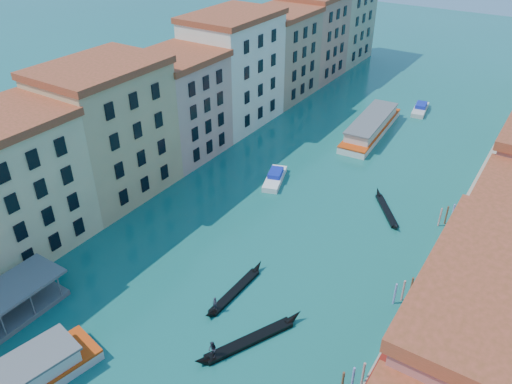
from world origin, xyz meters
TOP-DOWN VIEW (x-y plane):
  - left_bank_palazzos at (-26.00, 64.68)m, footprint 12.80×128.40m
  - quay at (22.00, 65.00)m, footprint 4.00×140.00m
  - mooring_poles_right at (19.10, 28.80)m, footprint 1.44×54.24m
  - vaporetto_far at (-0.99, 80.42)m, footprint 6.55×22.61m
  - gondola_fore at (2.39, 30.58)m, footprint 1.23×11.40m
  - gondola_right at (7.81, 25.16)m, footprint 6.72×12.35m
  - gondola_far at (11.07, 56.55)m, footprint 7.13×9.13m
  - motorboat_mid at (-7.01, 55.16)m, footprint 4.72×8.06m
  - motorboat_far at (3.65, 96.15)m, footprint 3.54×8.11m

SIDE VIEW (x-z plane):
  - gondola_far at x=11.07m, z-range -0.45..1.08m
  - gondola_fore at x=2.39m, z-range -0.75..1.52m
  - quay at x=22.00m, z-range 0.00..1.00m
  - gondola_right at x=7.81m, z-range -0.82..1.83m
  - motorboat_mid at x=-7.01m, z-range -0.18..1.42m
  - motorboat_far at x=3.65m, z-range -0.18..1.44m
  - mooring_poles_right at x=19.10m, z-range -0.30..2.90m
  - vaporetto_far at x=-0.99m, z-range -0.17..3.15m
  - left_bank_palazzos at x=-26.00m, z-range -0.79..20.21m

